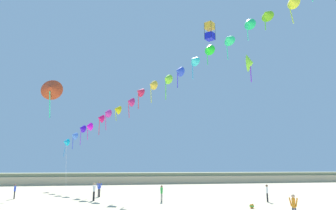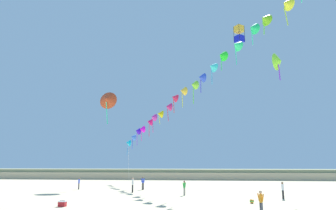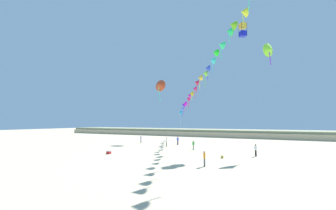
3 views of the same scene
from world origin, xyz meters
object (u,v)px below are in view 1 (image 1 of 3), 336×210
(person_far_right, at_px, (267,192))
(person_mid_center, at_px, (94,190))
(person_far_center, at_px, (162,192))
(person_far_left, at_px, (294,206))
(large_kite_high_solo, at_px, (250,63))
(person_near_left, at_px, (15,190))
(large_kite_low_lead, at_px, (210,31))
(beach_ball, at_px, (252,206))
(large_kite_mid_trail, at_px, (51,89))
(person_near_right, at_px, (99,188))

(person_far_right, bearing_deg, person_mid_center, 163.14)
(person_far_right, distance_m, person_far_center, 9.75)
(person_far_left, xyz_separation_m, large_kite_high_solo, (5.69, 14.54, 14.48))
(person_near_left, height_order, large_kite_low_lead, large_kite_low_lead)
(person_mid_center, height_order, beach_ball, person_mid_center)
(large_kite_mid_trail, bearing_deg, person_far_left, -51.14)
(person_far_right, relative_size, person_far_center, 1.05)
(person_far_center, height_order, large_kite_mid_trail, large_kite_mid_trail)
(person_far_right, bearing_deg, person_far_left, -112.06)
(person_near_left, distance_m, beach_ball, 23.22)
(person_far_right, distance_m, large_kite_mid_trail, 27.68)
(person_near_right, bearing_deg, large_kite_mid_trail, 147.92)
(large_kite_mid_trail, xyz_separation_m, beach_ball, (18.10, -16.18, -12.62))
(person_far_left, bearing_deg, person_far_center, 115.83)
(large_kite_low_lead, xyz_separation_m, large_kite_mid_trail, (-19.27, 5.32, -7.26))
(person_near_right, height_order, large_kite_low_lead, large_kite_low_lead)
(person_far_left, xyz_separation_m, person_far_center, (-5.66, 11.69, -0.03))
(large_kite_high_solo, bearing_deg, person_far_center, -165.92)
(person_near_right, xyz_separation_m, person_far_center, (5.66, -6.31, -0.07))
(person_far_left, bearing_deg, large_kite_mid_trail, 128.86)
(large_kite_mid_trail, bearing_deg, beach_ball, -41.80)
(person_far_right, bearing_deg, person_near_left, 160.89)
(person_near_right, xyz_separation_m, large_kite_high_solo, (17.01, -3.47, 14.44))
(person_far_left, relative_size, person_far_right, 0.98)
(person_mid_center, relative_size, beach_ball, 4.65)
(large_kite_low_lead, xyz_separation_m, large_kite_high_solo, (4.17, -2.19, -4.69))
(person_near_left, bearing_deg, large_kite_low_lead, -2.38)
(large_kite_mid_trail, bearing_deg, large_kite_low_lead, -15.42)
(person_near_left, bearing_deg, person_far_right, -19.11)
(person_far_center, xyz_separation_m, beach_ball, (6.00, -5.83, -0.69))
(large_kite_high_solo, relative_size, beach_ball, 9.40)
(person_near_left, height_order, person_far_left, person_far_left)
(large_kite_mid_trail, bearing_deg, large_kite_high_solo, -17.75)
(person_mid_center, height_order, large_kite_low_lead, large_kite_low_lead)
(person_near_left, height_order, beach_ball, person_near_left)
(person_far_right, bearing_deg, large_kite_high_solo, 69.94)
(person_mid_center, bearing_deg, person_far_left, -50.25)
(large_kite_mid_trail, bearing_deg, person_far_right, -30.23)
(person_far_center, bearing_deg, beach_ball, -44.20)
(beach_ball, bearing_deg, person_near_right, 133.83)
(person_far_right, height_order, large_kite_mid_trail, large_kite_mid_trail)
(person_far_left, bearing_deg, large_kite_low_lead, 84.83)
(person_near_left, height_order, large_kite_mid_trail, large_kite_mid_trail)
(large_kite_low_lead, distance_m, beach_ball, 22.69)
(person_far_left, distance_m, person_far_center, 12.99)
(large_kite_low_lead, bearing_deg, person_near_left, 177.62)
(person_far_center, height_order, beach_ball, person_far_center)
(person_near_left, relative_size, person_far_center, 0.99)
(person_far_left, relative_size, large_kite_mid_trail, 0.30)
(person_mid_center, xyz_separation_m, person_far_center, (6.15, -2.50, -0.11))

